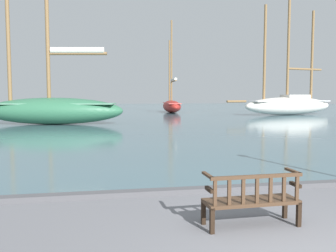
% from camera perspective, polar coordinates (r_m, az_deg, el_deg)
% --- Properties ---
extents(harbor_water, '(100.00, 80.00, 0.08)m').
position_cam_1_polar(harbor_water, '(48.31, -7.36, 2.19)').
color(harbor_water, '#476670').
rests_on(harbor_water, ground).
extents(quay_edge_kerb, '(40.00, 0.30, 0.12)m').
position_cam_1_polar(quay_edge_kerb, '(8.79, 8.68, -9.44)').
color(quay_edge_kerb, '#4C4C50').
rests_on(quay_edge_kerb, ground).
extents(park_bench, '(1.61, 0.56, 0.92)m').
position_cam_1_polar(park_bench, '(6.54, 12.66, -10.78)').
color(park_bench, black).
rests_on(park_bench, ground).
extents(sailboat_distant_harbor, '(10.44, 4.56, 14.15)m').
position_cam_1_polar(sailboat_distant_harbor, '(28.15, -17.17, 2.74)').
color(sailboat_distant_harbor, '#2D6647').
rests_on(sailboat_distant_harbor, harbor_water).
extents(sailboat_far_starboard, '(2.48, 8.53, 10.86)m').
position_cam_1_polar(sailboat_far_starboard, '(44.69, 0.57, 3.27)').
color(sailboat_far_starboard, maroon).
rests_on(sailboat_far_starboard, harbor_water).
extents(sailboat_outer_port, '(13.27, 5.30, 15.75)m').
position_cam_1_polar(sailboat_outer_port, '(41.52, 17.97, 3.35)').
color(sailboat_outer_port, silver).
rests_on(sailboat_outer_port, harbor_water).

